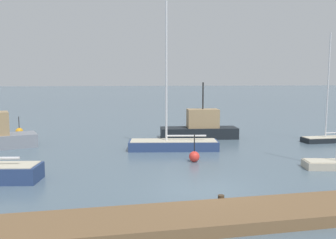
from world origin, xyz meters
The scene contains 7 objects.
ground_plane centered at (0.00, 0.00, 0.00)m, with size 600.00×600.00×0.00m, color slate.
dock_pier centered at (0.00, -3.43, 0.21)m, with size 25.97×2.57×0.49m.
sailboat_0 centered at (0.55, 8.96, 0.48)m, with size 6.36×2.75×10.06m.
sailboat_2 centered at (13.19, 9.55, 0.36)m, with size 4.29×1.30×8.42m.
fishing_boat_1 centered at (3.79, 13.31, 0.87)m, with size 6.53×2.69×4.66m.
channel_buoy_1 centered at (1.02, 5.24, 0.33)m, with size 0.63×0.63×1.67m.
channel_buoy_2 centered at (-11.42, 17.97, 0.33)m, with size 0.64×0.64×1.65m.
Camera 1 is at (-4.44, -14.10, 4.79)m, focal length 36.85 mm.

